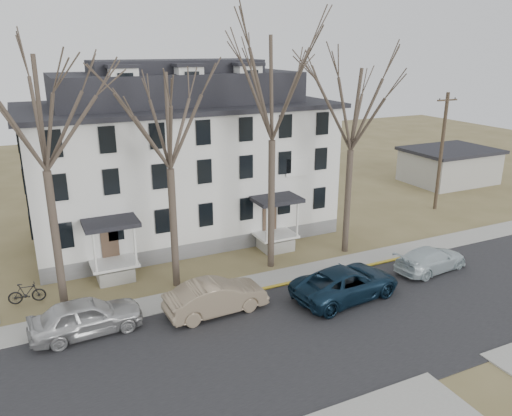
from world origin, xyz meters
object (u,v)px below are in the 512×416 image
car_tan (216,298)px  tree_far_left (38,105)px  bicycle_left (121,274)px  tree_mid_left (167,114)px  boarding_house (180,159)px  tree_center (273,81)px  car_silver (86,317)px  utility_pole_far (441,151)px  car_white (431,260)px  bicycle_right (27,294)px  car_navy (346,283)px  tree_mid_right (353,104)px

car_tan → tree_far_left: bearing=58.0°
bicycle_left → tree_mid_left: bearing=-123.6°
bicycle_left → boarding_house: bearing=-41.2°
tree_center → car_silver: tree_center is taller
utility_pole_far → car_tan: (-22.59, -8.08, -4.05)m
tree_center → bicycle_left: tree_center is taller
tree_far_left → car_tan: size_ratio=2.64×
tree_mid_left → car_silver: bearing=-149.6°
boarding_house → car_white: boarding_house is taller
car_tan → bicycle_left: size_ratio=3.37×
utility_pole_far → bicycle_right: size_ratio=5.10×
boarding_house → car_tan: boarding_house is taller
tree_center → car_navy: 11.69m
car_white → bicycle_left: bearing=61.9°
tree_far_left → car_silver: tree_far_left is taller
boarding_house → tree_center: 10.39m
boarding_house → car_navy: bearing=-70.7°
tree_far_left → utility_pole_far: size_ratio=1.44×
tree_mid_left → car_navy: tree_mid_left is taller
car_white → utility_pole_far: bearing=-52.4°
tree_far_left → utility_pole_far: 30.29m
boarding_house → car_navy: (4.75, -13.53, -4.53)m
tree_mid_left → tree_mid_right: size_ratio=1.00×
tree_mid_right → car_white: 10.48m
car_navy → car_white: (6.59, 0.61, -0.13)m
car_navy → car_white: 6.62m
utility_pole_far → car_navy: bearing=-148.7°
car_navy → bicycle_right: car_navy is taller
tree_far_left → bicycle_right: (-1.70, 1.31, -9.78)m
car_silver → utility_pole_far: bearing=-78.9°
car_silver → bicycle_right: 5.04m
tree_far_left → tree_center: 12.02m
car_tan → bicycle_right: 10.06m
tree_mid_right → boarding_house: bearing=136.2°
boarding_house → tree_far_left: (-9.00, -8.15, 4.96)m
tree_center → car_white: 14.14m
car_white → bicycle_right: 22.87m
boarding_house → car_silver: (-8.26, -11.24, -4.50)m
tree_mid_left → bicycle_right: (-7.70, 1.31, -9.04)m
tree_far_left → car_silver: size_ratio=2.67×
tree_center → car_tan: 12.06m
tree_center → utility_pole_far: 19.03m
car_silver → car_white: bearing=-98.0°
tree_far_left → tree_mid_left: size_ratio=1.08×
utility_pole_far → car_navy: utility_pole_far is taller
car_silver → car_navy: car_silver is taller
car_navy → car_silver: bearing=73.7°
tree_far_left → car_navy: (13.75, -5.38, -9.50)m
utility_pole_far → car_silver: utility_pole_far is taller
tree_far_left → car_tan: bearing=-29.3°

